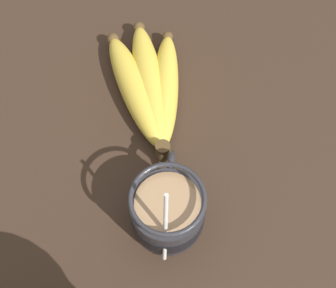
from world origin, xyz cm
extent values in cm
cube|color=#332319|center=(0.00, 0.00, 1.72)|extent=(127.17, 127.17, 3.44)
cylinder|color=#28282D|center=(-4.23, -2.80, 6.97)|extent=(9.08, 9.08, 7.06)
cylinder|color=black|center=(-4.23, -2.80, 6.54)|extent=(9.28, 9.28, 3.10)
torus|color=#28282D|center=(1.16, -2.80, 7.86)|extent=(5.15, 0.90, 5.15)
cylinder|color=#997551|center=(-4.23, -2.80, 10.60)|extent=(7.88, 7.88, 0.40)
torus|color=#28282D|center=(-4.23, -2.80, 12.29)|extent=(9.08, 9.08, 0.60)
cylinder|color=silver|center=(-7.59, -2.80, 11.33)|extent=(4.02, 0.50, 12.92)
ellipsoid|color=silver|center=(-5.82, -2.80, 4.94)|extent=(3.00, 2.00, 0.80)
cylinder|color=#4C381E|center=(4.57, -1.52, 6.37)|extent=(2.00, 2.00, 3.00)
ellipsoid|color=gold|center=(15.14, -1.06, 5.29)|extent=(19.31, 4.54, 3.71)
sphere|color=#4C381E|center=(24.72, -0.64, 5.29)|extent=(1.67, 1.67, 1.67)
ellipsoid|color=gold|center=(15.78, 1.33, 5.51)|extent=(21.50, 9.22, 4.14)
sphere|color=#4C381E|center=(26.02, 3.94, 5.51)|extent=(1.86, 1.86, 1.86)
ellipsoid|color=gold|center=(14.45, 3.32, 5.54)|extent=(19.81, 12.57, 4.20)
sphere|color=#4C381E|center=(23.43, 7.71, 5.54)|extent=(1.89, 1.89, 1.89)
camera|label=1|loc=(-22.41, -4.21, 62.64)|focal=50.00mm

